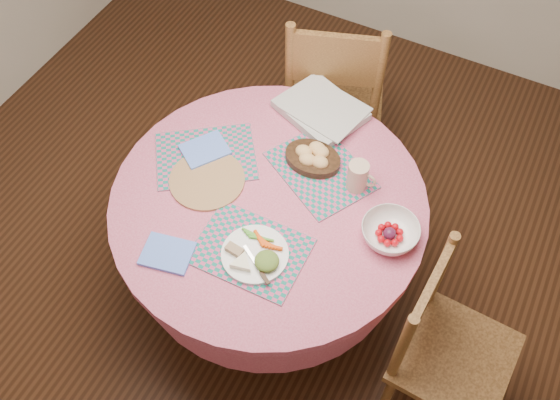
{
  "coord_description": "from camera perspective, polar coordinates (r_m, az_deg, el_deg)",
  "views": [
    {
      "loc": [
        0.67,
        -1.21,
        2.73
      ],
      "look_at": [
        0.05,
        0.0,
        0.78
      ],
      "focal_mm": 40.0,
      "sensor_mm": 36.0,
      "label": 1
    }
  ],
  "objects": [
    {
      "name": "dining_table",
      "position": [
        2.57,
        -0.99,
        -2.45
      ],
      "size": [
        1.24,
        1.24,
        0.75
      ],
      "color": "#D06180",
      "rests_on": "ground"
    },
    {
      "name": "bread_bowl",
      "position": [
        2.5,
        3.05,
        3.99
      ],
      "size": [
        0.23,
        0.23,
        0.08
      ],
      "color": "black",
      "rests_on": "placemat_back"
    },
    {
      "name": "chair_right",
      "position": [
        2.49,
        14.79,
        -12.85
      ],
      "size": [
        0.43,
        0.45,
        0.93
      ],
      "rotation": [
        0.0,
        0.0,
        1.52
      ],
      "color": "brown",
      "rests_on": "ground"
    },
    {
      "name": "newspaper_stack",
      "position": [
        2.68,
        3.8,
        8.25
      ],
      "size": [
        0.42,
        0.38,
        0.04
      ],
      "rotation": [
        0.0,
        0.0,
        -0.38
      ],
      "color": "silver",
      "rests_on": "dining_table"
    },
    {
      "name": "placemat_back",
      "position": [
        2.5,
        3.74,
        2.73
      ],
      "size": [
        0.5,
        0.46,
        0.01
      ],
      "primitive_type": "cube",
      "rotation": [
        0.0,
        0.0,
        -0.52
      ],
      "color": "#147567",
      "rests_on": "dining_table"
    },
    {
      "name": "fruit_bowl",
      "position": [
        2.33,
        10.02,
        -2.96
      ],
      "size": [
        0.26,
        0.26,
        0.07
      ],
      "rotation": [
        0.0,
        0.0,
        -0.23
      ],
      "color": "white",
      "rests_on": "dining_table"
    },
    {
      "name": "ground",
      "position": [
        3.06,
        -0.84,
        -8.06
      ],
      "size": [
        4.0,
        4.0,
        0.0
      ],
      "primitive_type": "plane",
      "color": "#331C0F",
      "rests_on": "ground"
    },
    {
      "name": "napkin_near",
      "position": [
        2.31,
        -10.26,
        -4.84
      ],
      "size": [
        0.2,
        0.17,
        0.01
      ],
      "primitive_type": "cube",
      "rotation": [
        0.0,
        0.0,
        0.21
      ],
      "color": "#5F86F4",
      "rests_on": "dining_table"
    },
    {
      "name": "chair_back",
      "position": [
        3.09,
        4.89,
        9.93
      ],
      "size": [
        0.61,
        0.59,
        1.04
      ],
      "rotation": [
        0.0,
        0.0,
        3.48
      ],
      "color": "brown",
      "rests_on": "ground"
    },
    {
      "name": "placemat_front",
      "position": [
        2.29,
        -2.7,
        -4.62
      ],
      "size": [
        0.4,
        0.31,
        0.01
      ],
      "primitive_type": "cube",
      "rotation": [
        0.0,
        0.0,
        0.02
      ],
      "color": "#147567",
      "rests_on": "dining_table"
    },
    {
      "name": "wicker_trivet",
      "position": [
        2.48,
        -6.68,
        1.85
      ],
      "size": [
        0.3,
        0.3,
        0.01
      ],
      "primitive_type": "cylinder",
      "color": "#9A6B43",
      "rests_on": "dining_table"
    },
    {
      "name": "latte_mug",
      "position": [
        2.41,
        7.16,
        2.15
      ],
      "size": [
        0.12,
        0.08,
        0.13
      ],
      "color": "#D0AB8F",
      "rests_on": "placemat_back"
    },
    {
      "name": "napkin_far",
      "position": [
        2.56,
        -6.88,
        4.58
      ],
      "size": [
        0.22,
        0.23,
        0.01
      ],
      "primitive_type": "cube",
      "rotation": [
        0.0,
        0.0,
        0.97
      ],
      "color": "#5F86F4",
      "rests_on": "placemat_left"
    },
    {
      "name": "dinner_plate",
      "position": [
        2.25,
        -2.22,
        -5.06
      ],
      "size": [
        0.25,
        0.25,
        0.05
      ],
      "rotation": [
        0.0,
        0.0,
        -0.12
      ],
      "color": "white",
      "rests_on": "placemat_front"
    },
    {
      "name": "placemat_left",
      "position": [
        2.56,
        -6.8,
        4.0
      ],
      "size": [
        0.5,
        0.48,
        0.01
      ],
      "primitive_type": "cube",
      "rotation": [
        0.0,
        0.0,
        0.62
      ],
      "color": "#147567",
      "rests_on": "dining_table"
    }
  ]
}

